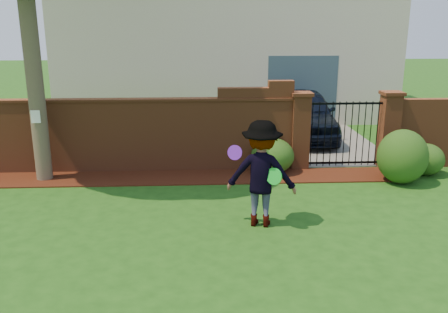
{
  "coord_description": "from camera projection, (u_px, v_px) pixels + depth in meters",
  "views": [
    {
      "loc": [
        -0.03,
        -7.24,
        3.48
      ],
      "look_at": [
        0.42,
        1.4,
        1.05
      ],
      "focal_mm": 38.37,
      "sensor_mm": 36.0,
      "label": 1
    }
  ],
  "objects": [
    {
      "name": "ground",
      "position": [
        203.0,
        241.0,
        7.9
      ],
      "size": [
        80.0,
        80.0,
        0.01
      ],
      "primitive_type": "cube",
      "color": "#1D4B12",
      "rests_on": "ground"
    },
    {
      "name": "mulch_bed",
      "position": [
        161.0,
        178.0,
        11.06
      ],
      "size": [
        11.1,
        1.08,
        0.03
      ],
      "primitive_type": "cube",
      "color": "#351309",
      "rests_on": "ground"
    },
    {
      "name": "brick_wall",
      "position": [
        117.0,
        133.0,
        11.39
      ],
      "size": [
        8.7,
        0.31,
        2.16
      ],
      "color": "brown",
      "rests_on": "ground"
    },
    {
      "name": "pillar_left",
      "position": [
        300.0,
        130.0,
        11.6
      ],
      "size": [
        0.5,
        0.5,
        1.88
      ],
      "color": "brown",
      "rests_on": "ground"
    },
    {
      "name": "pillar_right",
      "position": [
        389.0,
        129.0,
        11.71
      ],
      "size": [
        0.5,
        0.5,
        1.88
      ],
      "color": "brown",
      "rests_on": "ground"
    },
    {
      "name": "iron_gate",
      "position": [
        344.0,
        134.0,
        11.69
      ],
      "size": [
        1.78,
        0.03,
        1.6
      ],
      "color": "black",
      "rests_on": "ground"
    },
    {
      "name": "driveway",
      "position": [
        307.0,
        132.0,
        15.76
      ],
      "size": [
        3.2,
        8.0,
        0.01
      ],
      "primitive_type": "cube",
      "color": "slate",
      "rests_on": "ground"
    },
    {
      "name": "house",
      "position": [
        225.0,
        31.0,
        18.63
      ],
      "size": [
        12.4,
        6.4,
        6.3
      ],
      "color": "beige",
      "rests_on": "ground"
    },
    {
      "name": "car",
      "position": [
        305.0,
        115.0,
        14.64
      ],
      "size": [
        2.06,
        4.49,
        1.49
      ],
      "primitive_type": "imported",
      "rotation": [
        0.0,
        0.0,
        -0.07
      ],
      "color": "black",
      "rests_on": "ground"
    },
    {
      "name": "paper_notice",
      "position": [
        36.0,
        117.0,
        10.4
      ],
      "size": [
        0.2,
        0.01,
        0.28
      ],
      "primitive_type": "cube",
      "color": "white",
      "rests_on": "tree"
    },
    {
      "name": "shrub_left",
      "position": [
        273.0,
        156.0,
        11.37
      ],
      "size": [
        1.03,
        1.03,
        0.84
      ],
      "primitive_type": "ellipsoid",
      "color": "#194514",
      "rests_on": "ground"
    },
    {
      "name": "shrub_middle",
      "position": [
        402.0,
        157.0,
        10.61
      ],
      "size": [
        1.11,
        1.11,
        1.22
      ],
      "primitive_type": "ellipsoid",
      "color": "#194514",
      "rests_on": "ground"
    },
    {
      "name": "shrub_right",
      "position": [
        426.0,
        159.0,
        11.25
      ],
      "size": [
        0.84,
        0.84,
        0.75
      ],
      "primitive_type": "ellipsoid",
      "color": "#194514",
      "rests_on": "ground"
    },
    {
      "name": "man",
      "position": [
        261.0,
        174.0,
        8.27
      ],
      "size": [
        1.35,
        0.97,
        1.89
      ],
      "primitive_type": "imported",
      "rotation": [
        0.0,
        0.0,
        2.9
      ],
      "color": "gray",
      "rests_on": "ground"
    },
    {
      "name": "frisbee_purple",
      "position": [
        235.0,
        153.0,
        8.23
      ],
      "size": [
        0.27,
        0.18,
        0.26
      ],
      "primitive_type": "cylinder",
      "rotation": [
        1.36,
        0.0,
        -0.41
      ],
      "color": "purple",
      "rests_on": "man"
    },
    {
      "name": "frisbee_green",
      "position": [
        274.0,
        176.0,
        8.05
      ],
      "size": [
        0.27,
        0.23,
        0.29
      ],
      "primitive_type": "cylinder",
      "rotation": [
        1.43,
        0.0,
        -0.66
      ],
      "color": "green",
      "rests_on": "man"
    }
  ]
}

